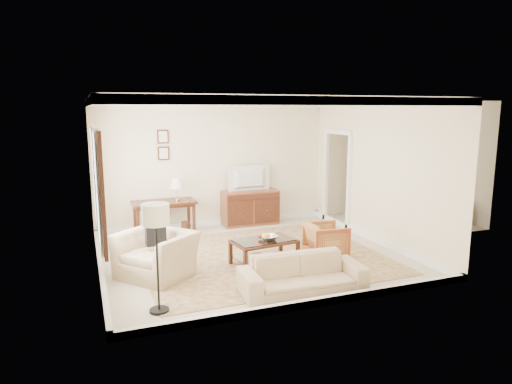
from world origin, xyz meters
TOP-DOWN VIEW (x-y plane):
  - room_shell at (0.00, 0.00)m, footprint 5.51×5.01m
  - annex_bedroom at (4.49, 1.15)m, footprint 3.00×2.70m
  - window_front at (-2.70, -0.70)m, footprint 0.12×1.56m
  - window_rear at (-2.70, 0.90)m, footprint 0.12×1.56m
  - doorway at (2.71, 1.50)m, footprint 0.10×1.12m
  - rug at (0.13, -0.17)m, footprint 4.38×3.76m
  - writing_desk at (-1.28, 2.06)m, footprint 1.36×0.68m
  - desk_chair at (-1.41, 2.41)m, footprint 0.52×0.52m
  - desk_lamp at (-0.99, 2.06)m, footprint 0.32×0.32m
  - framed_prints at (-1.18, 2.47)m, footprint 0.25×0.04m
  - sideboard at (0.78, 2.21)m, footprint 1.33×0.51m
  - tv at (0.78, 2.19)m, footprint 0.98×0.56m
  - coffee_table at (0.01, -0.59)m, footprint 1.17×0.78m
  - fruit_bowl at (0.09, -0.63)m, footprint 0.42×0.42m
  - book_a at (-0.18, -0.61)m, footprint 0.27×0.14m
  - book_b at (0.16, -0.64)m, footprint 0.28×0.04m
  - striped_armchair at (1.25, -0.60)m, footprint 0.70×0.74m
  - club_armchair at (-1.85, -0.48)m, footprint 1.30×1.35m
  - backpack at (-1.84, -0.42)m, footprint 0.33×0.38m
  - sofa at (0.10, -1.92)m, footprint 1.92×0.68m
  - floor_lamp at (-2.04, -1.86)m, footprint 0.37×0.37m

SIDE VIEW (x-z plane):
  - rug at x=0.13m, z-range 0.00..0.01m
  - book_b at x=0.16m, z-range -0.01..0.37m
  - book_a at x=-0.18m, z-range -0.01..0.37m
  - annex_bedroom at x=4.49m, z-range -1.11..1.79m
  - striped_armchair at x=1.25m, z-range 0.00..0.70m
  - coffee_table at x=0.01m, z-range 0.12..0.59m
  - sofa at x=0.10m, z-range 0.00..0.74m
  - sideboard at x=0.78m, z-range 0.00..0.82m
  - club_armchair at x=-1.85m, z-range 0.00..1.00m
  - fruit_bowl at x=0.09m, z-range 0.47..0.57m
  - desk_chair at x=-1.41m, z-range 0.00..1.05m
  - writing_desk at x=-1.28m, z-range 0.26..1.01m
  - backpack at x=-1.84m, z-range 0.55..0.95m
  - desk_lamp at x=-0.99m, z-range 0.74..1.24m
  - doorway at x=2.71m, z-range -0.05..2.20m
  - floor_lamp at x=-2.04m, z-range 0.50..2.00m
  - tv at x=0.78m, z-range 1.24..1.37m
  - window_front at x=-2.70m, z-range 0.65..2.45m
  - window_rear at x=-2.70m, z-range 0.65..2.45m
  - framed_prints at x=-1.18m, z-range 1.60..2.28m
  - room_shell at x=0.00m, z-range 1.02..3.93m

